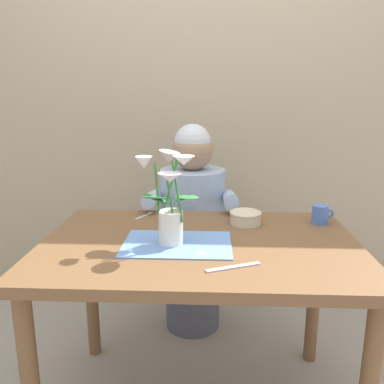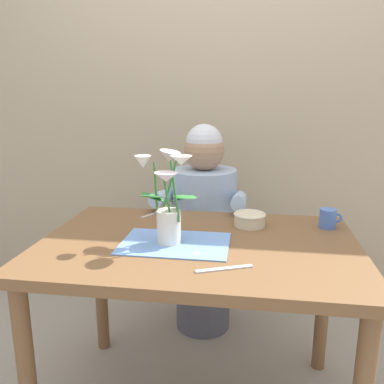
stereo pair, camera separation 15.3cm
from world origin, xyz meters
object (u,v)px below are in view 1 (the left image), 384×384
object	(u,v)px
seated_person	(193,231)
ceramic_mug	(320,214)
flower_vase	(169,199)
ceramic_bowl	(245,217)
dinner_knife	(233,267)

from	to	relation	value
seated_person	ceramic_mug	bearing A→B (deg)	-29.10
flower_vase	ceramic_bowl	xyz separation A→B (m)	(0.30, 0.25, -0.14)
seated_person	flower_vase	size ratio (longest dim) A/B	3.33
flower_vase	ceramic_mug	bearing A→B (deg)	23.52
seated_person	dinner_knife	bearing A→B (deg)	-74.32
seated_person	dinner_knife	xyz separation A→B (m)	(0.17, -0.85, 0.18)
flower_vase	dinner_knife	bearing A→B (deg)	-42.22
seated_person	ceramic_bowl	bearing A→B (deg)	-54.20
seated_person	flower_vase	world-z (taller)	seated_person
ceramic_bowl	dinner_knife	bearing A→B (deg)	-99.44
seated_person	ceramic_mug	size ratio (longest dim) A/B	12.20
flower_vase	dinner_knife	xyz separation A→B (m)	(0.22, -0.20, -0.17)
ceramic_mug	ceramic_bowl	bearing A→B (deg)	-175.52
ceramic_bowl	seated_person	bearing A→B (deg)	121.42
flower_vase	dinner_knife	world-z (taller)	flower_vase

